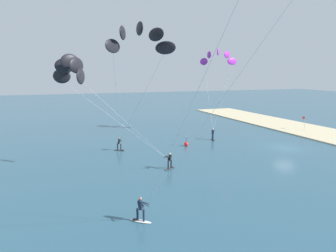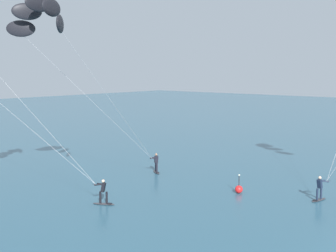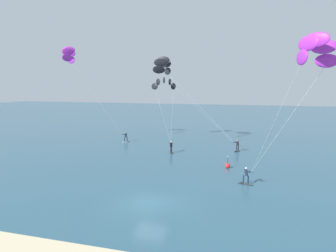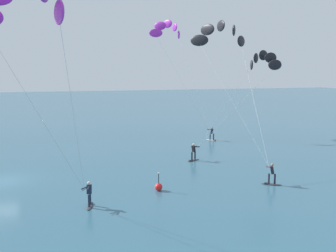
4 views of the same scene
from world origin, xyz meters
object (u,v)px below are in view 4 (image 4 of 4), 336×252
object	(u,v)px
kitesurfer_downwind	(260,65)
marker_buoy	(159,187)
kitesurfer_nearshore	(22,9)
kitesurfer_mid_water	(169,33)
kitesurfer_far_out	(222,38)

from	to	relation	value
kitesurfer_downwind	marker_buoy	size ratio (longest dim) A/B	8.02
kitesurfer_downwind	marker_buoy	distance (m)	20.14
marker_buoy	kitesurfer_nearshore	bearing A→B (deg)	-51.58
kitesurfer_mid_water	kitesurfer_downwind	bearing A→B (deg)	26.57
kitesurfer_nearshore	marker_buoy	size ratio (longest dim) A/B	9.62
kitesurfer_downwind	kitesurfer_nearshore	bearing A→B (deg)	-51.05
kitesurfer_downwind	kitesurfer_far_out	bearing A→B (deg)	-71.41
kitesurfer_nearshore	kitesurfer_far_out	xyz separation A→B (m)	(-16.13, 16.95, 0.24)
kitesurfer_mid_water	kitesurfer_downwind	xyz separation A→B (m)	(13.04, 6.52, -4.27)
kitesurfer_mid_water	kitesurfer_downwind	world-z (taller)	kitesurfer_mid_water
kitesurfer_far_out	marker_buoy	bearing A→B (deg)	-42.36
kitesurfer_mid_water	kitesurfer_far_out	distance (m)	14.93
kitesurfer_mid_water	marker_buoy	distance (m)	28.78
kitesurfer_nearshore	kitesurfer_far_out	world-z (taller)	kitesurfer_far_out
kitesurfer_nearshore	kitesurfer_far_out	distance (m)	23.40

